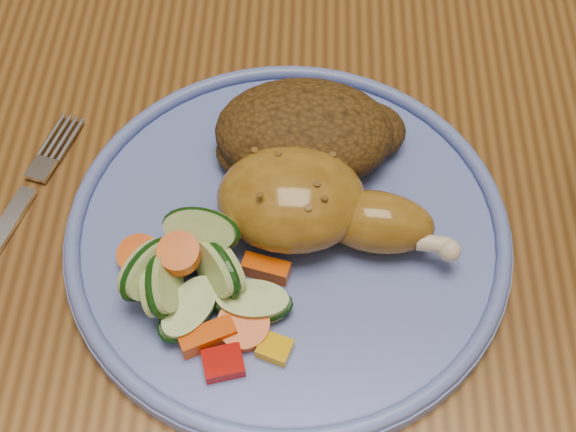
# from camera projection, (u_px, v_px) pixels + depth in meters

# --- Properties ---
(dining_table) EXTENTS (0.90, 1.40, 0.75)m
(dining_table) POSITION_uv_depth(u_px,v_px,m) (371.00, 218.00, 0.63)
(dining_table) COLOR brown
(dining_table) RESTS_ON ground
(plate) EXTENTS (0.28, 0.28, 0.01)m
(plate) POSITION_uv_depth(u_px,v_px,m) (288.00, 234.00, 0.52)
(plate) COLOR #5A6DC3
(plate) RESTS_ON dining_table
(plate_rim) EXTENTS (0.28, 0.28, 0.01)m
(plate_rim) POSITION_uv_depth(u_px,v_px,m) (288.00, 225.00, 0.51)
(plate_rim) COLOR #5A6DC3
(plate_rim) RESTS_ON plate
(chicken_leg) EXTENTS (0.15, 0.08, 0.05)m
(chicken_leg) POSITION_uv_depth(u_px,v_px,m) (312.00, 204.00, 0.49)
(chicken_leg) COLOR #9C6D20
(chicken_leg) RESTS_ON plate
(rice_pilaf) EXTENTS (0.13, 0.09, 0.05)m
(rice_pilaf) POSITION_uv_depth(u_px,v_px,m) (308.00, 134.00, 0.53)
(rice_pilaf) COLOR #4D3313
(rice_pilaf) RESTS_ON plate
(vegetable_pile) EXTENTS (0.11, 0.11, 0.05)m
(vegetable_pile) POSITION_uv_depth(u_px,v_px,m) (195.00, 278.00, 0.47)
(vegetable_pile) COLOR #A50A05
(vegetable_pile) RESTS_ON plate
(fork) EXTENTS (0.06, 0.15, 0.00)m
(fork) POSITION_uv_depth(u_px,v_px,m) (9.00, 220.00, 0.53)
(fork) COLOR silver
(fork) RESTS_ON dining_table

